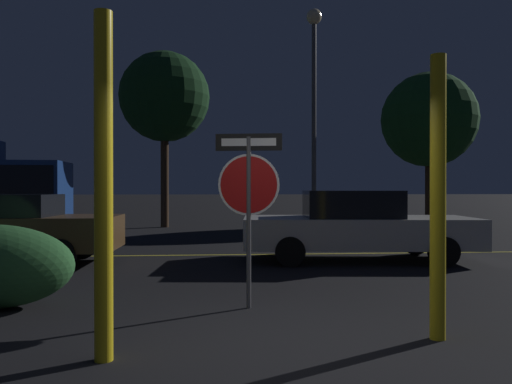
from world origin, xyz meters
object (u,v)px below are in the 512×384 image
street_lamp (314,78)px  tree_0 (429,120)px  yellow_pole_left (104,186)px  yellow_pole_right (438,197)px  stop_sign (249,185)px  passing_car_2 (0,229)px  passing_car_3 (356,226)px  tree_2 (165,97)px

street_lamp → tree_0: street_lamp is taller
yellow_pole_left → yellow_pole_right: 3.30m
stop_sign → yellow_pole_left: size_ratio=0.72×
tree_0 → passing_car_2: bearing=-141.8°
stop_sign → passing_car_2: stop_sign is taller
passing_car_3 → tree_2: tree_2 is taller
yellow_pole_left → street_lamp: (4.38, 12.65, 3.86)m
tree_0 → tree_2: tree_2 is taller
passing_car_2 → tree_0: size_ratio=0.73×
stop_sign → passing_car_3: (2.59, 4.13, -0.85)m
stop_sign → yellow_pole_left: bearing=-117.1°
yellow_pole_left → yellow_pole_right: (3.27, 0.39, -0.11)m
stop_sign → yellow_pole_left: yellow_pole_left is taller
passing_car_2 → passing_car_3: (7.40, 0.05, 0.02)m
yellow_pole_left → tree_0: size_ratio=0.47×
passing_car_3 → tree_0: (6.28, 10.71, 3.83)m
stop_sign → passing_car_3: stop_sign is taller
yellow_pole_left → passing_car_2: yellow_pole_left is taller
tree_0 → tree_2: 11.46m
yellow_pole_left → tree_2: size_ratio=0.45×
yellow_pole_left → tree_2: (-1.10, 15.67, 3.64)m
passing_car_3 → tree_0: tree_0 is taller
yellow_pole_right → street_lamp: 12.94m
stop_sign → yellow_pole_left: 2.35m
passing_car_2 → street_lamp: size_ratio=0.62×
yellow_pole_left → passing_car_3: bearing=56.3°
passing_car_3 → tree_0: size_ratio=0.77×
passing_car_2 → tree_2: size_ratio=0.69×
stop_sign → street_lamp: bearing=84.8°
street_lamp → tree_0: size_ratio=1.18×
stop_sign → passing_car_2: bearing=149.9°
passing_car_2 → tree_2: bearing=-13.0°
yellow_pole_right → tree_0: size_ratio=0.44×
tree_0 → tree_2: (-11.39, -1.03, 0.64)m
stop_sign → tree_2: 14.49m
yellow_pole_left → tree_2: bearing=94.0°
yellow_pole_left → passing_car_2: (-3.39, 5.95, -0.84)m
stop_sign → yellow_pole_right: size_ratio=0.77×
stop_sign → yellow_pole_right: 2.37m
passing_car_2 → stop_sign: bearing=-130.0°
street_lamp → passing_car_2: bearing=-139.2°
street_lamp → yellow_pole_right: bearing=-95.1°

